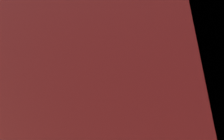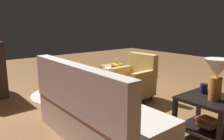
% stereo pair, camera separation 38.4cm
% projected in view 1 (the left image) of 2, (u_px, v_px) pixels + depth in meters
% --- Properties ---
extents(ground, '(12.00, 12.00, 0.00)m').
position_uv_depth(ground, '(123.00, 92.00, 4.77)').
color(ground, olive).
extents(couch, '(1.90, 0.85, 1.00)m').
position_uv_depth(couch, '(109.00, 115.00, 2.80)').
color(couch, silver).
rests_on(couch, ground).
extents(armchair, '(0.69, 0.70, 0.87)m').
position_uv_depth(armchair, '(134.00, 80.00, 4.32)').
color(armchair, tan).
rests_on(armchair, ground).
extents(side_table, '(0.64, 0.64, 0.55)m').
position_uv_depth(side_table, '(215.00, 108.00, 2.91)').
color(side_table, black).
rests_on(side_table, ground).
extents(small_vase, '(0.09, 0.09, 0.13)m').
position_uv_depth(small_vase, '(210.00, 86.00, 3.03)').
color(small_vase, '#1E1447').
rests_on(small_vase, side_table).
extents(book_stack_shelf, '(0.28, 0.23, 0.12)m').
position_uv_depth(book_stack_shelf, '(214.00, 119.00, 2.94)').
color(book_stack_shelf, '#994C8C').
rests_on(book_stack_shelf, side_table).
extents(laptop_desk, '(0.56, 0.44, 0.48)m').
position_uv_depth(laptop_desk, '(84.00, 82.00, 4.00)').
color(laptop_desk, olive).
rests_on(laptop_desk, ground).
extents(laptop, '(0.35, 0.29, 0.21)m').
position_uv_depth(laptop, '(83.00, 76.00, 3.94)').
color(laptop, silver).
rests_on(laptop, laptop_desk).
extents(wicker_hamper, '(0.45, 0.45, 0.48)m').
position_uv_depth(wicker_hamper, '(115.00, 78.00, 4.96)').
color(wicker_hamper, brown).
rests_on(wicker_hamper, ground).
extents(book_stack_hamper, '(0.26, 0.22, 0.10)m').
position_uv_depth(book_stack_hamper, '(115.00, 66.00, 4.90)').
color(book_stack_hamper, '#2D72B2').
rests_on(book_stack_hamper, wicker_hamper).
extents(yellow_mug, '(0.08, 0.08, 0.10)m').
position_uv_depth(yellow_mug, '(114.00, 61.00, 4.90)').
color(yellow_mug, yellow).
rests_on(yellow_mug, book_stack_hamper).
extents(tv_remote, '(0.10, 0.17, 0.02)m').
position_uv_depth(tv_remote, '(114.00, 66.00, 5.04)').
color(tv_remote, '#262628').
rests_on(tv_remote, wicker_hamper).
extents(ottoman, '(0.40, 0.40, 0.36)m').
position_uv_depth(ottoman, '(105.00, 67.00, 5.82)').
color(ottoman, tan).
rests_on(ottoman, ground).
extents(circular_rug, '(1.33, 1.33, 0.01)m').
position_uv_depth(circular_rug, '(62.00, 95.00, 4.54)').
color(circular_rug, beige).
rests_on(circular_rug, ground).
extents(pet_bowl_steel, '(0.20, 0.20, 0.05)m').
position_uv_depth(pet_bowl_steel, '(69.00, 74.00, 6.38)').
color(pet_bowl_steel, silver).
rests_on(pet_bowl_steel, ground).
extents(pet_bowl_teal, '(0.20, 0.20, 0.05)m').
position_uv_depth(pet_bowl_teal, '(65.00, 71.00, 6.71)').
color(pet_bowl_teal, teal).
rests_on(pet_bowl_teal, ground).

